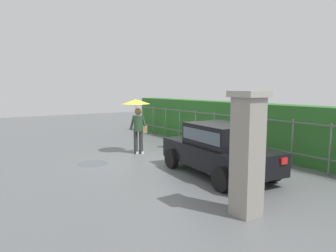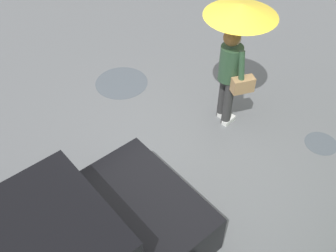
{
  "view_description": "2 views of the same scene",
  "coord_description": "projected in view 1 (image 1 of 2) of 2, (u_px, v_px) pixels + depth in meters",
  "views": [
    {
      "loc": [
        8.99,
        -5.54,
        2.47
      ],
      "look_at": [
        0.55,
        0.12,
        1.22
      ],
      "focal_mm": 33.05,
      "sensor_mm": 36.0,
      "label": 1
    },
    {
      "loc": [
        2.95,
        2.6,
        4.59
      ],
      "look_at": [
        0.42,
        0.2,
        1.16
      ],
      "focal_mm": 41.68,
      "sensor_mm": 36.0,
      "label": 2
    }
  ],
  "objects": [
    {
      "name": "puddle_near",
      "position": [
        93.0,
        163.0,
        10.19
      ],
      "size": [
        0.99,
        0.99,
        0.0
      ],
      "primitive_type": "cylinder",
      "color": "#4C545B",
      "rests_on": "ground"
    },
    {
      "name": "car",
      "position": [
        219.0,
        147.0,
        8.75
      ],
      "size": [
        3.87,
        2.17,
        1.48
      ],
      "rotation": [
        0.0,
        0.0,
        3.04
      ],
      "color": "black",
      "rests_on": "ground"
    },
    {
      "name": "hedge_row",
      "position": [
        227.0,
        124.0,
        13.03
      ],
      "size": [
        13.02,
        0.9,
        1.9
      ],
      "primitive_type": "cube",
      "color": "#2D6B28",
      "rests_on": "ground"
    },
    {
      "name": "gate_pillar",
      "position": [
        247.0,
        153.0,
        5.91
      ],
      "size": [
        0.6,
        0.6,
        2.42
      ],
      "color": "gray",
      "rests_on": "ground"
    },
    {
      "name": "fence_section",
      "position": [
        214.0,
        128.0,
        12.65
      ],
      "size": [
        12.07,
        0.05,
        1.5
      ],
      "color": "#59605B",
      "rests_on": "ground"
    },
    {
      "name": "puddle_far",
      "position": [
        163.0,
        147.0,
        13.09
      ],
      "size": [
        0.52,
        0.52,
        0.0
      ],
      "primitive_type": "cylinder",
      "color": "#4C545B",
      "rests_on": "ground"
    },
    {
      "name": "pedestrian",
      "position": [
        137.0,
        113.0,
        11.61
      ],
      "size": [
        1.06,
        1.06,
        2.05
      ],
      "rotation": [
        0.0,
        0.0,
        2.63
      ],
      "color": "#333333",
      "rests_on": "ground"
    },
    {
      "name": "ground_plane",
      "position": [
        156.0,
        159.0,
        10.77
      ],
      "size": [
        40.0,
        40.0,
        0.0
      ],
      "primitive_type": "plane",
      "color": "slate"
    }
  ]
}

